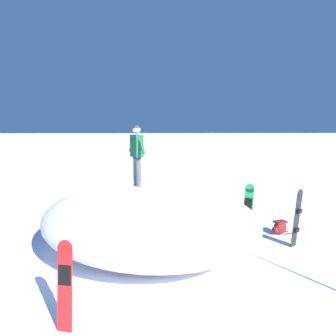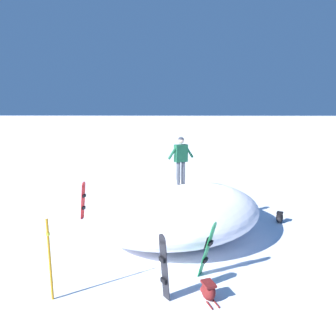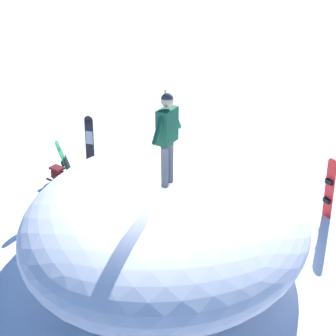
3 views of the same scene
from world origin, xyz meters
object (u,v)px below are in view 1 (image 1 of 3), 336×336
snowboard_primary_upright (65,284)px  backpack_far (280,227)px  snowboarder_standing (137,150)px  snowboard_secondary_upright (248,209)px  snowboard_tertiary_upright (297,217)px  backpack_near (128,203)px

snowboard_primary_upright → backpack_far: bearing=130.0°
snowboarder_standing → snowboard_primary_upright: bearing=-13.6°
snowboard_secondary_upright → snowboard_tertiary_upright: bearing=43.7°
snowboard_primary_upright → snowboard_secondary_upright: bearing=136.4°
backpack_far → snowboarder_standing: bearing=-82.2°
snowboarder_standing → snowboard_secondary_upright: 4.02m
snowboard_secondary_upright → backpack_near: snowboard_secondary_upright is taller
backpack_near → backpack_far: bearing=57.3°
snowboard_tertiary_upright → backpack_near: size_ratio=3.30×
backpack_near → backpack_far: backpack_far is taller
snowboarder_standing → snowboard_tertiary_upright: snowboarder_standing is taller
snowboarder_standing → backpack_near: (-3.93, -0.69, -2.55)m
snowboard_primary_upright → backpack_near: 7.89m
snowboard_primary_upright → backpack_near: bearing=178.1°
snowboard_primary_upright → backpack_far: size_ratio=2.20×
backpack_near → backpack_far: (3.32, 5.16, 0.01)m
snowboard_primary_upright → backpack_near: (-7.87, 0.26, -0.58)m
snowboard_tertiary_upright → backpack_near: bearing=-129.9°
backpack_far → snowboard_secondary_upright: bearing=-94.0°
snowboarder_standing → snowboard_primary_upright: (3.94, -0.95, -1.96)m
snowboard_primary_upright → backpack_far: (-4.55, 5.42, -0.58)m
snowboarder_standing → backpack_far: (-0.61, 4.47, -2.54)m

